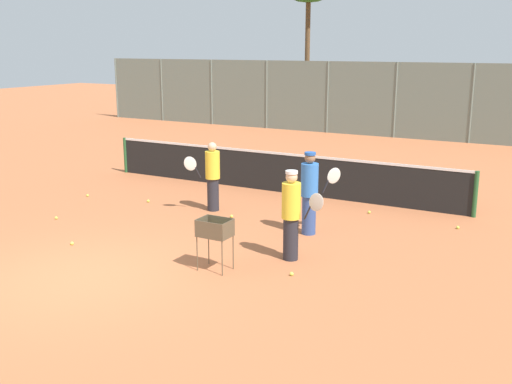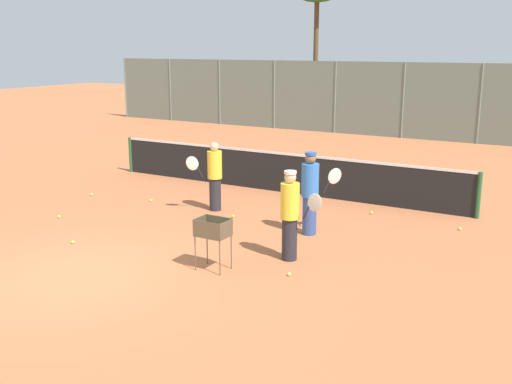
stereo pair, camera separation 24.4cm
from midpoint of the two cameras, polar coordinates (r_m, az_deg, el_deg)
ground_plane at (r=10.61m, az=-17.00°, el=-7.85°), size 80.00×80.00×0.00m
tennis_net at (r=15.93m, az=1.28°, el=2.02°), size 10.36×0.10×1.07m
back_fence at (r=26.03m, az=12.87°, el=8.52°), size 30.73×0.08×3.15m
player_white_outfit at (r=10.75m, az=2.76°, el=-2.11°), size 0.89×0.34×1.65m
player_red_cap at (r=12.25m, az=4.58°, el=-0.00°), size 0.70×0.72×1.72m
player_yellow_shirt at (r=14.04m, az=-4.68°, el=1.55°), size 0.70×0.69×1.63m
ball_cart at (r=10.32m, az=-4.58°, el=-3.82°), size 0.56×0.41×0.92m
tennis_ball_0 at (r=16.11m, az=-16.17°, el=-0.31°), size 0.07×0.07×0.07m
tennis_ball_1 at (r=14.23m, az=-18.96°, el=-2.35°), size 0.07×0.07×0.07m
tennis_ball_2 at (r=14.77m, az=4.84°, el=-1.05°), size 0.07×0.07×0.07m
tennis_ball_3 at (r=12.33m, az=-17.66°, el=-4.69°), size 0.07×0.07×0.07m
tennis_ball_4 at (r=10.25m, az=2.73°, el=-7.80°), size 0.07×0.07×0.07m
tennis_ball_5 at (r=13.61m, az=-2.85°, el=-2.32°), size 0.07×0.07×0.07m
tennis_ball_6 at (r=13.43m, az=18.18°, el=-3.23°), size 0.07×0.07×0.07m
tennis_ball_7 at (r=15.17m, az=-10.68°, el=-0.85°), size 0.07×0.07×0.07m
tennis_ball_8 at (r=14.14m, az=10.25°, el=-1.90°), size 0.07×0.07×0.07m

